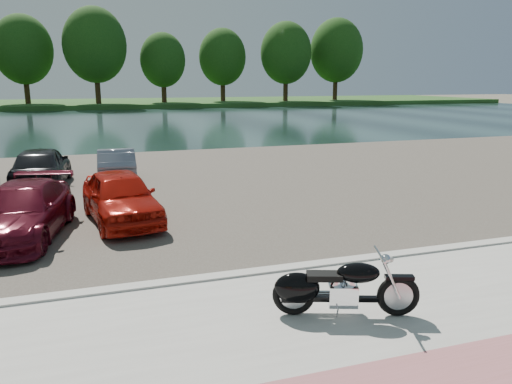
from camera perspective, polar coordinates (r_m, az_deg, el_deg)
ground at (r=8.76m, az=12.90°, el=-13.14°), size 200.00×200.00×0.00m
promenade at (r=8.00m, az=16.74°, el=-15.61°), size 60.00×6.00×0.10m
kerb at (r=10.34m, az=7.18°, el=-8.36°), size 60.00×0.30×0.14m
parking_lot at (r=18.57m, az=-4.77°, el=1.02°), size 60.00×18.00×0.04m
river at (r=47.03m, az=-13.19°, el=7.81°), size 120.00×40.00×0.00m
far_bank at (r=78.88m, az=-15.42°, el=9.77°), size 120.00×24.00×0.60m
far_trees at (r=73.08m, az=-11.94°, el=15.39°), size 70.25×10.68×12.52m
motorcycle at (r=8.11m, az=8.70°, el=-10.77°), size 2.25×1.06×1.05m
car_3 at (r=13.20m, az=-25.17°, el=-2.03°), size 2.60×4.71×1.29m
car_4 at (r=13.76m, az=-15.22°, el=-0.51°), size 2.20×4.23×1.37m
car_8 at (r=19.27m, az=-23.33°, el=2.72°), size 1.98×4.39×1.46m
car_9 at (r=19.42m, az=-15.65°, el=3.03°), size 1.43×3.80×1.24m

